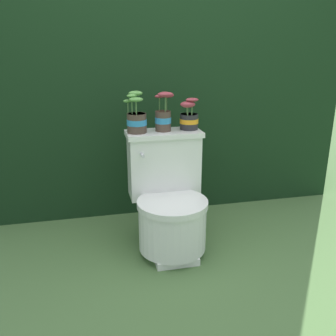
# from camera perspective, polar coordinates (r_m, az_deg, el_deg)

# --- Properties ---
(ground_plane) EXTENTS (12.00, 12.00, 0.00)m
(ground_plane) POSITION_cam_1_polar(r_m,az_deg,el_deg) (2.32, 1.76, -13.17)
(ground_plane) COLOR #4C703D
(hedge_backdrop) EXTENTS (2.86, 0.70, 1.74)m
(hedge_backdrop) POSITION_cam_1_polar(r_m,az_deg,el_deg) (2.98, -3.03, 11.80)
(hedge_backdrop) COLOR black
(hedge_backdrop) RESTS_ON ground
(toilet) EXTENTS (0.46, 0.55, 0.71)m
(toilet) POSITION_cam_1_polar(r_m,az_deg,el_deg) (2.28, 0.13, -4.95)
(toilet) COLOR white
(toilet) RESTS_ON ground
(potted_plant_left) EXTENTS (0.13, 0.13, 0.25)m
(potted_plant_left) POSITION_cam_1_polar(r_m,az_deg,el_deg) (2.24, -4.84, 7.49)
(potted_plant_left) COLOR #47382D
(potted_plant_left) RESTS_ON toilet
(potted_plant_midleft) EXTENTS (0.12, 0.11, 0.24)m
(potted_plant_midleft) POSITION_cam_1_polar(r_m,az_deg,el_deg) (2.28, -0.69, 8.06)
(potted_plant_midleft) COLOR #47382D
(potted_plant_midleft) RESTS_ON toilet
(potted_plant_middle) EXTENTS (0.13, 0.14, 0.20)m
(potted_plant_middle) POSITION_cam_1_polar(r_m,az_deg,el_deg) (2.32, 3.21, 7.66)
(potted_plant_middle) COLOR #262628
(potted_plant_middle) RESTS_ON toilet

